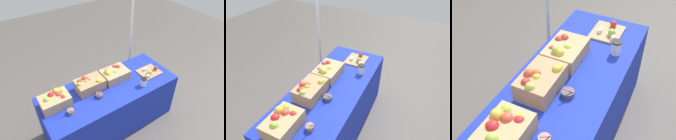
# 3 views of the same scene
# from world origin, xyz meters

# --- Properties ---
(ground_plane) EXTENTS (10.00, 10.00, 0.00)m
(ground_plane) POSITION_xyz_m (0.00, 0.00, 0.00)
(ground_plane) COLOR #56514C
(table) EXTENTS (1.90, 0.76, 0.74)m
(table) POSITION_xyz_m (0.00, 0.00, 0.37)
(table) COLOR #192DB7
(table) RESTS_ON ground_plane
(apple_crate_left) EXTENTS (0.36, 0.25, 0.19)m
(apple_crate_left) POSITION_xyz_m (-0.72, 0.10, 0.83)
(apple_crate_left) COLOR tan
(apple_crate_left) RESTS_ON table
(apple_crate_middle) EXTENTS (0.37, 0.25, 0.19)m
(apple_crate_middle) POSITION_xyz_m (-0.24, 0.12, 0.82)
(apple_crate_middle) COLOR tan
(apple_crate_middle) RESTS_ON table
(apple_crate_right) EXTENTS (0.37, 0.27, 0.18)m
(apple_crate_right) POSITION_xyz_m (0.17, 0.13, 0.81)
(apple_crate_right) COLOR tan
(apple_crate_right) RESTS_ON table
(cutting_board_front) EXTENTS (0.31, 0.27, 0.09)m
(cutting_board_front) POSITION_xyz_m (0.67, -0.07, 0.76)
(cutting_board_front) COLOR tan
(cutting_board_front) RESTS_ON table
(sample_bowl_near) EXTENTS (0.08, 0.08, 0.10)m
(sample_bowl_near) POSITION_xyz_m (-0.63, -0.12, 0.77)
(sample_bowl_near) COLOR gray
(sample_bowl_near) RESTS_ON table
(sample_bowl_mid) EXTENTS (0.10, 0.10, 0.10)m
(sample_bowl_mid) POSITION_xyz_m (-0.21, -0.07, 0.76)
(sample_bowl_mid) COLOR #4C4C51
(sample_bowl_mid) RESTS_ON table
(coffee_cup) EXTENTS (0.08, 0.08, 0.12)m
(coffee_cup) POSITION_xyz_m (0.41, -0.22, 0.80)
(coffee_cup) COLOR silver
(coffee_cup) RESTS_ON table
(tent_pole) EXTENTS (0.04, 0.04, 2.01)m
(tent_pole) POSITION_xyz_m (0.90, 0.70, 1.01)
(tent_pole) COLOR white
(tent_pole) RESTS_ON ground_plane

